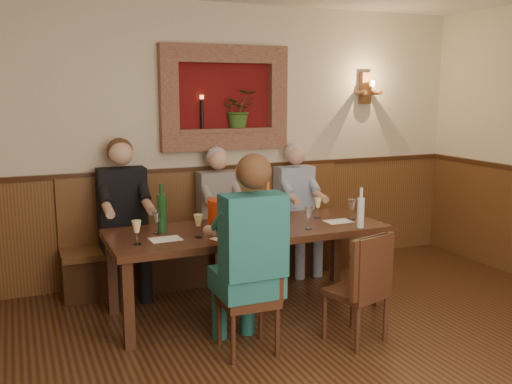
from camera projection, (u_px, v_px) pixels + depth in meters
room_shell at (377, 98)px, 3.08m from camera, size 6.04×6.04×2.82m
wainscoting at (368, 325)px, 3.31m from camera, size 6.02×6.02×1.15m
wall_niche at (229, 102)px, 5.85m from camera, size 1.36×0.30×1.06m
wall_sconce at (366, 89)px, 6.46m from camera, size 0.25×0.20×0.35m
dining_table at (248, 236)px, 4.97m from camera, size 2.40×0.90×0.75m
bench at (213, 247)px, 5.88m from camera, size 3.00×0.45×1.11m
chair_near_left at (248, 319)px, 4.22m from camera, size 0.41×0.41×0.90m
chair_near_right at (357, 310)px, 4.40m from camera, size 0.48×0.48×0.88m
person_bench_left at (125, 231)px, 5.38m from camera, size 0.45×0.55×1.49m
person_bench_mid at (221, 227)px, 5.77m from camera, size 0.40×0.49×1.37m
person_bench_right at (298, 219)px, 6.10m from camera, size 0.40×0.49×1.38m
person_chair_front at (248, 272)px, 4.15m from camera, size 0.45×0.56×1.50m
spittoon_bucket at (222, 216)px, 4.79m from camera, size 0.27×0.27×0.28m
wine_bottle_green_a at (268, 207)px, 5.00m from camera, size 0.09×0.09×0.40m
wine_bottle_green_b at (162, 212)px, 4.76m from camera, size 0.09×0.09×0.41m
water_bottle at (361, 211)px, 4.95m from camera, size 0.07×0.07×0.35m
tasting_sheet_a at (166, 239)px, 4.57m from camera, size 0.25×0.18×0.00m
tasting_sheet_b at (251, 229)px, 4.88m from camera, size 0.28×0.20×0.00m
tasting_sheet_c at (338, 221)px, 5.19m from camera, size 0.25×0.18×0.00m
tasting_sheet_d at (233, 238)px, 4.61m from camera, size 0.38×0.32×0.00m
wine_glass_0 at (137, 233)px, 4.40m from camera, size 0.08×0.08×0.19m
wine_glass_1 at (157, 222)px, 4.74m from camera, size 0.08×0.08×0.19m
wine_glass_2 at (198, 226)px, 4.61m from camera, size 0.08×0.08×0.19m
wine_glass_3 at (217, 218)px, 4.91m from camera, size 0.08×0.08×0.19m
wine_glass_4 at (247, 222)px, 4.74m from camera, size 0.08×0.08×0.19m
wine_glass_5 at (273, 213)px, 5.08m from camera, size 0.08×0.08×0.19m
wine_glass_6 at (309, 218)px, 4.89m from camera, size 0.08×0.08×0.19m
wine_glass_7 at (318, 208)px, 5.32m from camera, size 0.08×0.08×0.19m
wine_glass_8 at (351, 210)px, 5.24m from camera, size 0.08×0.08×0.19m
wine_glass_9 at (231, 227)px, 4.57m from camera, size 0.08×0.08×0.19m
wine_glass_10 at (221, 220)px, 4.81m from camera, size 0.08×0.08×0.19m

